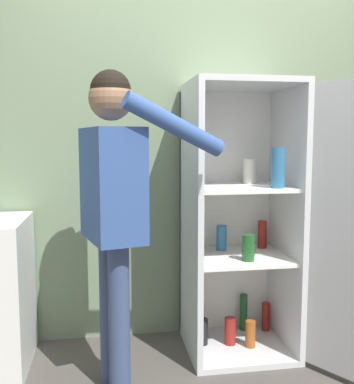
# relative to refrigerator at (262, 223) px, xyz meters

# --- Properties ---
(wall_back) EXTENTS (7.00, 0.06, 2.55)m
(wall_back) POSITION_rel_refrigerator_xyz_m (-0.31, 0.43, 0.43)
(wall_back) COLOR gray
(wall_back) RESTS_ON ground_plane
(refrigerator) EXTENTS (1.04, 1.17, 1.71)m
(refrigerator) POSITION_rel_refrigerator_xyz_m (0.00, 0.00, 0.00)
(refrigerator) COLOR silver
(refrigerator) RESTS_ON ground_plane
(person) EXTENTS (0.75, 0.57, 1.71)m
(person) POSITION_rel_refrigerator_xyz_m (-0.91, -0.25, 0.25)
(person) COLOR #384770
(person) RESTS_ON ground_plane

